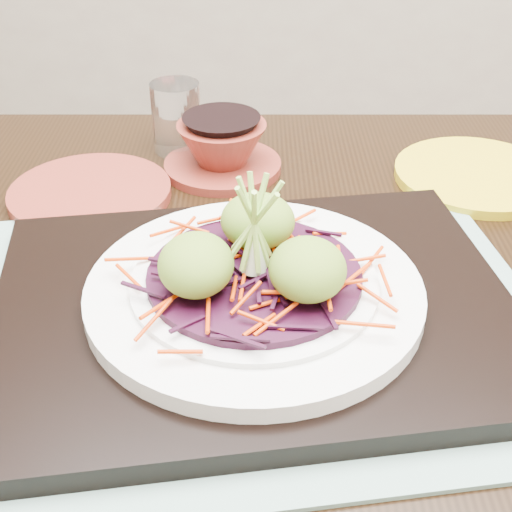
# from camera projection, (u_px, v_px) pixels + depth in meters

# --- Properties ---
(dining_table) EXTENTS (1.25, 0.88, 0.74)m
(dining_table) POSITION_uv_depth(u_px,v_px,m) (280.00, 352.00, 0.74)
(dining_table) COLOR black
(dining_table) RESTS_ON ground
(placemat) EXTENTS (0.59, 0.50, 0.00)m
(placemat) POSITION_uv_depth(u_px,v_px,m) (254.00, 319.00, 0.63)
(placemat) COLOR gray
(placemat) RESTS_ON dining_table
(serving_tray) EXTENTS (0.51, 0.42, 0.02)m
(serving_tray) POSITION_uv_depth(u_px,v_px,m) (254.00, 308.00, 0.62)
(serving_tray) COLOR black
(serving_tray) RESTS_ON placemat
(white_plate) EXTENTS (0.29, 0.29, 0.02)m
(white_plate) POSITION_uv_depth(u_px,v_px,m) (254.00, 290.00, 0.61)
(white_plate) COLOR white
(white_plate) RESTS_ON serving_tray
(cabbage_bed) EXTENTS (0.18, 0.18, 0.01)m
(cabbage_bed) POSITION_uv_depth(u_px,v_px,m) (254.00, 276.00, 0.60)
(cabbage_bed) COLOR black
(cabbage_bed) RESTS_ON white_plate
(carrot_julienne) EXTENTS (0.22, 0.22, 0.01)m
(carrot_julienne) POSITION_uv_depth(u_px,v_px,m) (254.00, 267.00, 0.60)
(carrot_julienne) COLOR red
(carrot_julienne) RESTS_ON cabbage_bed
(guacamole_scoops) EXTENTS (0.16, 0.14, 0.05)m
(guacamole_scoops) POSITION_uv_depth(u_px,v_px,m) (254.00, 251.00, 0.59)
(guacamole_scoops) COLOR olive
(guacamole_scoops) RESTS_ON cabbage_bed
(scallion_garnish) EXTENTS (0.07, 0.07, 0.10)m
(scallion_garnish) POSITION_uv_depth(u_px,v_px,m) (254.00, 228.00, 0.58)
(scallion_garnish) COLOR #94BF4C
(scallion_garnish) RESTS_ON cabbage_bed
(terracotta_side_plate) EXTENTS (0.22, 0.22, 0.01)m
(terracotta_side_plate) POSITION_uv_depth(u_px,v_px,m) (90.00, 193.00, 0.81)
(terracotta_side_plate) COLOR maroon
(terracotta_side_plate) RESTS_ON dining_table
(water_glass) EXTENTS (0.07, 0.07, 0.09)m
(water_glass) POSITION_uv_depth(u_px,v_px,m) (176.00, 117.00, 0.90)
(water_glass) COLOR white
(water_glass) RESTS_ON dining_table
(terracotta_bowl_set) EXTENTS (0.18, 0.18, 0.06)m
(terracotta_bowl_set) POSITION_uv_depth(u_px,v_px,m) (222.00, 150.00, 0.86)
(terracotta_bowl_set) COLOR maroon
(terracotta_bowl_set) RESTS_ON dining_table
(yellow_plate) EXTENTS (0.24, 0.24, 0.01)m
(yellow_plate) POSITION_uv_depth(u_px,v_px,m) (477.00, 175.00, 0.85)
(yellow_plate) COLOR gold
(yellow_plate) RESTS_ON dining_table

